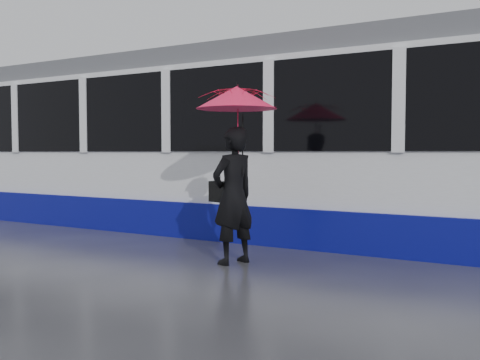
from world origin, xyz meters
The scene contains 6 objects.
ground centered at (0.00, 0.00, 0.00)m, with size 90.00×90.00×0.00m, color #2A2A2F.
rails centered at (0.00, 2.50, 0.01)m, with size 34.00×1.51×0.02m.
tram centered at (-3.10, 2.50, 1.64)m, with size 26.00×2.56×3.35m.
woman centered at (0.59, -0.14, 0.91)m, with size 0.66×0.44×1.82m, color black.
umbrella centered at (0.64, -0.14, 1.99)m, with size 1.36×1.36×1.23m.
handbag centered at (0.37, -0.12, 0.95)m, with size 0.35×0.24×0.46m.
Camera 1 is at (4.17, -6.23, 1.49)m, focal length 40.00 mm.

